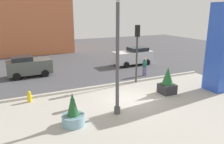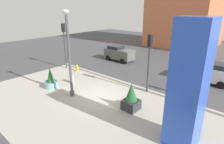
{
  "view_description": "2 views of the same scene",
  "coord_description": "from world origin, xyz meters",
  "px_view_note": "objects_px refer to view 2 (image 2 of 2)",
  "views": [
    {
      "loc": [
        -7.03,
        -11.83,
        5.65
      ],
      "look_at": [
        -0.71,
        1.28,
        1.67
      ],
      "focal_mm": 35.46,
      "sensor_mm": 36.0,
      "label": 1
    },
    {
      "loc": [
        9.51,
        -9.47,
        6.68
      ],
      "look_at": [
        0.02,
        1.28,
        1.64
      ],
      "focal_mm": 30.26,
      "sensor_mm": 36.0,
      "label": 2
    }
  ],
  "objects_px": {
    "concrete_bollard": "(72,79)",
    "car_passing_lane": "(209,72)",
    "potted_plant_curbside": "(131,98)",
    "car_curb_east": "(119,53)",
    "potted_plant_mid_plaza": "(51,81)",
    "traffic_light_corner": "(149,55)",
    "pedestrian_on_sidewalk": "(176,82)",
    "traffic_light_far_side": "(64,39)",
    "fire_hydrant": "(77,68)",
    "art_pillar_blue": "(188,87)",
    "lamp_post": "(69,57)"
  },
  "relations": [
    {
      "from": "lamp_post",
      "to": "car_curb_east",
      "type": "distance_m",
      "value": 11.11
    },
    {
      "from": "car_curb_east",
      "to": "traffic_light_corner",
      "type": "bearing_deg",
      "value": -36.69
    },
    {
      "from": "potted_plant_mid_plaza",
      "to": "pedestrian_on_sidewalk",
      "type": "xyz_separation_m",
      "value": [
        8.42,
        6.08,
        0.33
      ]
    },
    {
      "from": "potted_plant_mid_plaza",
      "to": "car_passing_lane",
      "type": "distance_m",
      "value": 14.17
    },
    {
      "from": "lamp_post",
      "to": "car_curb_east",
      "type": "relative_size",
      "value": 1.68
    },
    {
      "from": "potted_plant_mid_plaza",
      "to": "car_curb_east",
      "type": "relative_size",
      "value": 0.46
    },
    {
      "from": "fire_hydrant",
      "to": "concrete_bollard",
      "type": "distance_m",
      "value": 3.25
    },
    {
      "from": "potted_plant_curbside",
      "to": "car_curb_east",
      "type": "distance_m",
      "value": 12.21
    },
    {
      "from": "traffic_light_corner",
      "to": "traffic_light_far_side",
      "type": "relative_size",
      "value": 0.95
    },
    {
      "from": "traffic_light_corner",
      "to": "traffic_light_far_side",
      "type": "height_order",
      "value": "traffic_light_far_side"
    },
    {
      "from": "potted_plant_mid_plaza",
      "to": "concrete_bollard",
      "type": "bearing_deg",
      "value": 74.02
    },
    {
      "from": "traffic_light_corner",
      "to": "car_curb_east",
      "type": "relative_size",
      "value": 1.22
    },
    {
      "from": "art_pillar_blue",
      "to": "car_curb_east",
      "type": "height_order",
      "value": "art_pillar_blue"
    },
    {
      "from": "potted_plant_mid_plaza",
      "to": "car_curb_east",
      "type": "distance_m",
      "value": 10.5
    },
    {
      "from": "lamp_post",
      "to": "car_curb_east",
      "type": "xyz_separation_m",
      "value": [
        -3.69,
        10.24,
        -2.2
      ]
    },
    {
      "from": "fire_hydrant",
      "to": "potted_plant_mid_plaza",
      "type": "bearing_deg",
      "value": -67.73
    },
    {
      "from": "traffic_light_corner",
      "to": "pedestrian_on_sidewalk",
      "type": "bearing_deg",
      "value": 38.45
    },
    {
      "from": "fire_hydrant",
      "to": "traffic_light_corner",
      "type": "xyz_separation_m",
      "value": [
        8.37,
        0.52,
        2.76
      ]
    },
    {
      "from": "car_curb_east",
      "to": "traffic_light_far_side",
      "type": "bearing_deg",
      "value": -111.29
    },
    {
      "from": "potted_plant_mid_plaza",
      "to": "car_passing_lane",
      "type": "bearing_deg",
      "value": 46.6
    },
    {
      "from": "art_pillar_blue",
      "to": "concrete_bollard",
      "type": "xyz_separation_m",
      "value": [
        -10.67,
        1.22,
        -2.77
      ]
    },
    {
      "from": "fire_hydrant",
      "to": "traffic_light_corner",
      "type": "bearing_deg",
      "value": 3.55
    },
    {
      "from": "traffic_light_corner",
      "to": "car_passing_lane",
      "type": "height_order",
      "value": "traffic_light_corner"
    },
    {
      "from": "concrete_bollard",
      "to": "pedestrian_on_sidewalk",
      "type": "height_order",
      "value": "pedestrian_on_sidewalk"
    },
    {
      "from": "pedestrian_on_sidewalk",
      "to": "car_passing_lane",
      "type": "bearing_deg",
      "value": 72.69
    },
    {
      "from": "lamp_post",
      "to": "pedestrian_on_sidewalk",
      "type": "relative_size",
      "value": 3.86
    },
    {
      "from": "traffic_light_far_side",
      "to": "pedestrian_on_sidewalk",
      "type": "height_order",
      "value": "traffic_light_far_side"
    },
    {
      "from": "potted_plant_mid_plaza",
      "to": "traffic_light_far_side",
      "type": "distance_m",
      "value": 6.05
    },
    {
      "from": "traffic_light_corner",
      "to": "car_passing_lane",
      "type": "distance_m",
      "value": 6.75
    },
    {
      "from": "car_passing_lane",
      "to": "pedestrian_on_sidewalk",
      "type": "distance_m",
      "value": 4.41
    },
    {
      "from": "potted_plant_mid_plaza",
      "to": "concrete_bollard",
      "type": "xyz_separation_m",
      "value": [
        0.52,
        1.81,
        -0.23
      ]
    },
    {
      "from": "concrete_bollard",
      "to": "car_passing_lane",
      "type": "bearing_deg",
      "value": 42.64
    },
    {
      "from": "potted_plant_mid_plaza",
      "to": "fire_hydrant",
      "type": "relative_size",
      "value": 2.36
    },
    {
      "from": "art_pillar_blue",
      "to": "traffic_light_corner",
      "type": "xyz_separation_m",
      "value": [
        -4.52,
        4.1,
        -0.01
      ]
    },
    {
      "from": "traffic_light_far_side",
      "to": "car_curb_east",
      "type": "xyz_separation_m",
      "value": [
        2.47,
        6.34,
        -2.35
      ]
    },
    {
      "from": "potted_plant_curbside",
      "to": "car_passing_lane",
      "type": "xyz_separation_m",
      "value": [
        2.42,
        8.73,
        0.11
      ]
    },
    {
      "from": "potted_plant_curbside",
      "to": "traffic_light_corner",
      "type": "bearing_deg",
      "value": 101.8
    },
    {
      "from": "pedestrian_on_sidewalk",
      "to": "potted_plant_mid_plaza",
      "type": "bearing_deg",
      "value": -144.16
    },
    {
      "from": "art_pillar_blue",
      "to": "traffic_light_corner",
      "type": "distance_m",
      "value": 6.1
    },
    {
      "from": "traffic_light_corner",
      "to": "car_passing_lane",
      "type": "bearing_deg",
      "value": 61.3
    },
    {
      "from": "lamp_post",
      "to": "art_pillar_blue",
      "type": "xyz_separation_m",
      "value": [
        8.56,
        0.38,
        -0.0
      ]
    },
    {
      "from": "traffic_light_corner",
      "to": "pedestrian_on_sidewalk",
      "type": "relative_size",
      "value": 2.79
    },
    {
      "from": "potted_plant_curbside",
      "to": "traffic_light_corner",
      "type": "relative_size",
      "value": 0.41
    },
    {
      "from": "lamp_post",
      "to": "art_pillar_blue",
      "type": "relative_size",
      "value": 1.03
    },
    {
      "from": "potted_plant_mid_plaza",
      "to": "pedestrian_on_sidewalk",
      "type": "height_order",
      "value": "potted_plant_mid_plaza"
    },
    {
      "from": "art_pillar_blue",
      "to": "car_passing_lane",
      "type": "xyz_separation_m",
      "value": [
        -1.45,
        9.71,
        -2.19
      ]
    },
    {
      "from": "lamp_post",
      "to": "concrete_bollard",
      "type": "distance_m",
      "value": 3.84
    },
    {
      "from": "art_pillar_blue",
      "to": "potted_plant_curbside",
      "type": "relative_size",
      "value": 3.26
    },
    {
      "from": "potted_plant_mid_plaza",
      "to": "concrete_bollard",
      "type": "height_order",
      "value": "potted_plant_mid_plaza"
    },
    {
      "from": "concrete_bollard",
      "to": "car_curb_east",
      "type": "relative_size",
      "value": 0.2
    }
  ]
}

